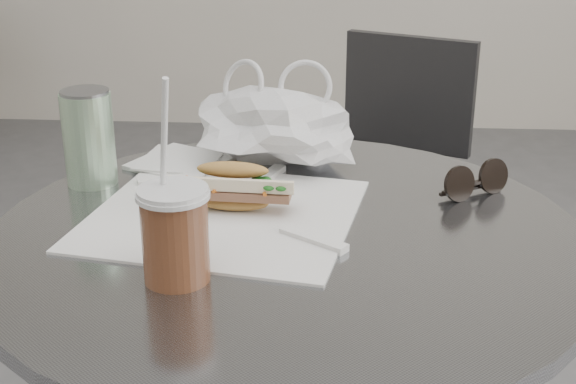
# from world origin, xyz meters

# --- Properties ---
(chair_far) EXTENTS (0.44, 0.47, 0.79)m
(chair_far) POSITION_xyz_m (0.17, 1.08, 0.35)
(chair_far) COLOR #2C2C2E
(chair_far) RESTS_ON ground
(sandwich_paper) EXTENTS (0.39, 0.37, 0.00)m
(sandwich_paper) POSITION_xyz_m (-0.09, 0.24, 0.74)
(sandwich_paper) COLOR white
(sandwich_paper) RESTS_ON cafe_table
(banh_mi) EXTENTS (0.20, 0.09, 0.07)m
(banh_mi) POSITION_xyz_m (-0.08, 0.26, 0.77)
(banh_mi) COLOR #B88D45
(banh_mi) RESTS_ON sandwich_paper
(iced_coffee) EXTENTS (0.08, 0.08, 0.23)m
(iced_coffee) POSITION_xyz_m (-0.11, 0.07, 0.80)
(iced_coffee) COLOR brown
(iced_coffee) RESTS_ON cafe_table
(sunglasses) EXTENTS (0.10, 0.08, 0.05)m
(sunglasses) POSITION_xyz_m (0.25, 0.34, 0.76)
(sunglasses) COLOR black
(sunglasses) RESTS_ON cafe_table
(plastic_bag) EXTENTS (0.28, 0.24, 0.12)m
(plastic_bag) POSITION_xyz_m (-0.04, 0.44, 0.80)
(plastic_bag) COLOR silver
(plastic_bag) RESTS_ON cafe_table
(napkin_stack) EXTENTS (0.17, 0.17, 0.01)m
(napkin_stack) POSITION_xyz_m (-0.18, 0.43, 0.74)
(napkin_stack) COLOR white
(napkin_stack) RESTS_ON cafe_table
(drink_can) EXTENTS (0.07, 0.07, 0.14)m
(drink_can) POSITION_xyz_m (-0.29, 0.35, 0.81)
(drink_can) COLOR #57955A
(drink_can) RESTS_ON cafe_table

